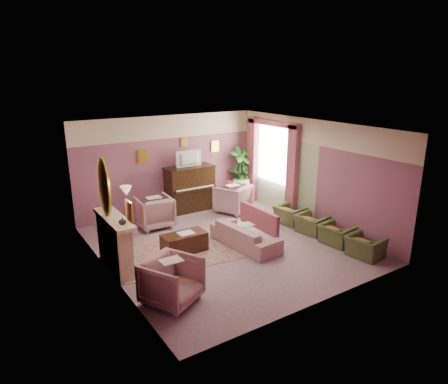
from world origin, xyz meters
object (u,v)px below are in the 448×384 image
olive_chair_a (365,244)px  olive_chair_d (290,212)px  olive_chair_b (337,232)px  coffee_table (184,243)px  floral_armchair_front (172,279)px  television (190,158)px  olive_chair_c (312,221)px  sofa (245,231)px  floral_armchair_right (233,197)px  side_table (241,190)px  floral_armchair_left (154,210)px  piano (190,189)px

olive_chair_a → olive_chair_d: 2.46m
olive_chair_a → olive_chair_b: size_ratio=1.00×
coffee_table → floral_armchair_front: bearing=-123.4°
television → olive_chair_c: (1.73, -3.23, -1.28)m
television → sofa: 3.18m
olive_chair_b → olive_chair_d: size_ratio=1.00×
olive_chair_c → coffee_table: bearing=166.5°
television → coffee_table: bearing=-121.6°
floral_armchair_right → olive_chair_d: floral_armchair_right is taller
sofa → side_table: (1.95, 2.91, -0.02)m
olive_chair_c → sofa: bearing=171.0°
floral_armchair_left → olive_chair_c: (3.16, -2.60, -0.13)m
floral_armchair_right → olive_chair_c: (0.76, -2.44, -0.13)m
olive_chair_c → side_table: bearing=88.6°
olive_chair_b → olive_chair_c: (0.00, 0.82, 0.00)m
olive_chair_d → floral_armchair_front: bearing=-157.9°
floral_armchair_left → olive_chair_a: size_ratio=1.22×
olive_chair_b → side_table: size_ratio=1.07×
floral_armchair_front → floral_armchair_right: bearing=43.2°
piano → side_table: bearing=-2.1°
sofa → floral_armchair_left: bearing=119.3°
floral_armchair_front → sofa: bearing=26.6°
coffee_table → television: bearing=58.4°
coffee_table → floral_armchair_right: bearing=33.9°
olive_chair_a → olive_chair_d: same height
piano → olive_chair_a: bearing=-70.6°
floral_armchair_left → side_table: bearing=10.6°
floral_armchair_left → olive_chair_a: bearing=-53.3°
sofa → olive_chair_c: bearing=-9.0°
olive_chair_c → olive_chair_d: 0.82m
piano → olive_chair_b: 4.46m
television → olive_chair_a: 5.32m
piano → television: television is taller
television → sofa: bearing=-92.8°
television → sofa: (-0.14, -2.93, -1.23)m
side_table → television: bearing=179.4°
floral_armchair_left → olive_chair_d: (3.16, -1.78, -0.13)m
piano → floral_armchair_right: piano is taller
floral_armchair_right → sofa: bearing=-117.4°
coffee_table → olive_chair_a: size_ratio=1.34×
floral_armchair_left → olive_chair_d: 3.63m
side_table → floral_armchair_front: bearing=-136.9°
television → floral_armchair_front: bearing=-122.3°
floral_armchair_front → olive_chair_a: floral_armchair_front is taller
piano → floral_armchair_left: size_ratio=1.53×
floral_armchair_left → floral_armchair_right: same height
floral_armchair_left → floral_armchair_right: size_ratio=1.00×
television → floral_armchair_front: 5.08m
coffee_table → olive_chair_d: size_ratio=1.34×
olive_chair_c → olive_chair_a: bearing=-90.0°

